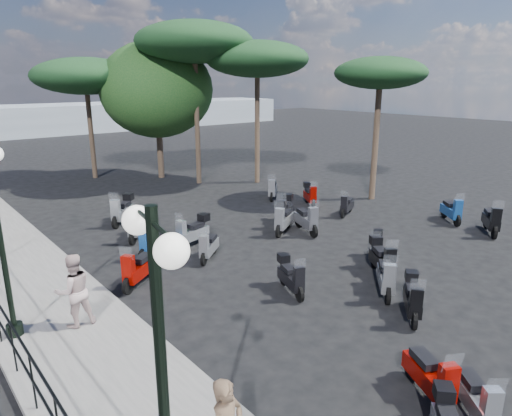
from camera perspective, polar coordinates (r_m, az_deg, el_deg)
ground at (r=13.53m, az=7.67°, el=-9.14°), size 120.00×120.00×0.00m
sidewalk at (r=12.80m, az=-24.18°, el=-11.63°), size 3.00×30.00×0.15m
lamp_post_0 at (r=5.07m, az=-11.60°, el=-20.83°), size 0.47×1.29×4.42m
pedestrian_far at (r=11.36m, az=-21.81°, el=-9.55°), size 0.86×0.68×1.75m
scooter_1 at (r=9.36m, az=21.01°, el=-19.21°), size 0.94×1.51×1.32m
scooter_2 at (r=12.64m, az=4.40°, el=-8.59°), size 0.75×1.47×1.22m
scooter_3 at (r=13.44m, az=-14.49°, el=-7.45°), size 1.50×1.08×1.38m
scooter_4 at (r=16.15m, az=-7.94°, el=-2.98°), size 1.69×0.73×1.37m
scooter_5 at (r=17.23m, az=-14.41°, el=-2.10°), size 1.41×1.30×1.39m
scooter_6 at (r=9.22m, az=25.82°, el=-20.71°), size 1.04×1.24×1.22m
scooter_7 at (r=12.99m, az=15.94°, el=-8.42°), size 1.37×1.22×1.38m
scooter_8 at (r=14.91m, az=-5.95°, el=-4.88°), size 1.27×1.05×1.24m
scooter_9 at (r=15.46m, az=-12.60°, el=-4.37°), size 1.53×0.81×1.28m
scooter_10 at (r=19.24m, az=-16.35°, el=-0.30°), size 1.49×1.36×1.46m
scooter_12 at (r=12.03m, az=18.99°, el=-10.69°), size 1.35×1.12×1.28m
scooter_13 at (r=15.20m, az=14.77°, el=-4.84°), size 1.34×0.92×1.20m
scooter_14 at (r=17.39m, az=3.45°, el=-1.58°), size 1.58×1.02×1.40m
scooter_15 at (r=18.42m, az=3.61°, el=-0.37°), size 1.61×1.21×1.47m
scooter_18 at (r=14.15m, az=15.49°, el=-6.20°), size 1.11×1.49×1.36m
scooter_19 at (r=17.48m, az=6.34°, el=-1.52°), size 0.85×1.74×1.44m
scooter_20 at (r=22.37m, az=2.07°, el=2.31°), size 1.28×1.24×1.34m
scooter_23 at (r=19.42m, az=27.35°, el=-1.44°), size 1.56×1.19×1.47m
scooter_24 at (r=20.31m, az=23.26°, el=-0.35°), size 1.16×1.41×1.37m
scooter_25 at (r=20.03m, az=11.28°, el=0.26°), size 1.41×0.77×1.20m
scooter_26 at (r=21.37m, az=6.76°, el=1.61°), size 0.98×1.43×1.27m
broadleaf_tree at (r=27.46m, az=-12.31°, el=14.25°), size 6.41×6.41×7.83m
pine_0 at (r=25.61m, az=-7.72°, el=19.81°), size 6.25×6.25×8.65m
pine_1 at (r=25.55m, az=0.16°, el=18.05°), size 5.55×5.55×7.68m
pine_2 at (r=28.43m, az=-20.53°, el=15.15°), size 5.90×5.90×6.88m
pine_3 at (r=22.48m, az=15.28°, el=15.85°), size 4.23×4.23×6.70m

